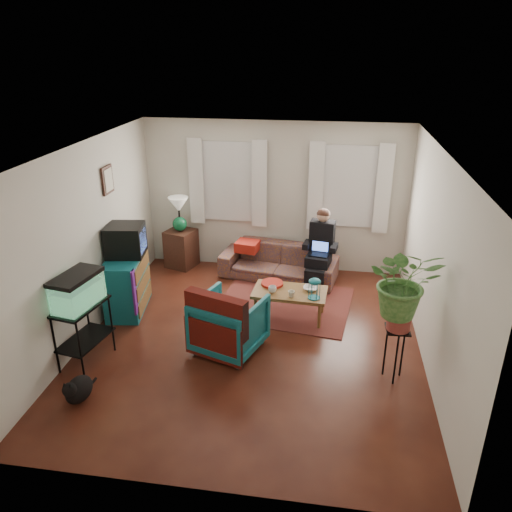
% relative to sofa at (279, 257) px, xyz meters
% --- Properties ---
extents(floor, '(4.50, 5.00, 0.01)m').
position_rel_sofa_xyz_m(floor, '(-0.14, -2.05, -0.38)').
color(floor, '#4F2B14').
rests_on(floor, ground).
extents(ceiling, '(4.50, 5.00, 0.01)m').
position_rel_sofa_xyz_m(ceiling, '(-0.14, -2.05, 2.22)').
color(ceiling, white).
rests_on(ceiling, wall_back).
extents(wall_back, '(4.50, 0.01, 2.60)m').
position_rel_sofa_xyz_m(wall_back, '(-0.14, 0.45, 0.92)').
color(wall_back, silver).
rests_on(wall_back, floor).
extents(wall_front, '(4.50, 0.01, 2.60)m').
position_rel_sofa_xyz_m(wall_front, '(-0.14, -4.55, 0.92)').
color(wall_front, silver).
rests_on(wall_front, floor).
extents(wall_left, '(0.01, 5.00, 2.60)m').
position_rel_sofa_xyz_m(wall_left, '(-2.39, -2.05, 0.92)').
color(wall_left, silver).
rests_on(wall_left, floor).
extents(wall_right, '(0.01, 5.00, 2.60)m').
position_rel_sofa_xyz_m(wall_right, '(2.11, -2.05, 0.92)').
color(wall_right, silver).
rests_on(wall_right, floor).
extents(window_left, '(1.08, 0.04, 1.38)m').
position_rel_sofa_xyz_m(window_left, '(-0.94, 0.43, 1.17)').
color(window_left, white).
rests_on(window_left, wall_back).
extents(window_right, '(1.08, 0.04, 1.38)m').
position_rel_sofa_xyz_m(window_right, '(1.11, 0.43, 1.17)').
color(window_right, white).
rests_on(window_right, wall_back).
extents(curtains_left, '(1.36, 0.06, 1.50)m').
position_rel_sofa_xyz_m(curtains_left, '(-0.94, 0.35, 1.17)').
color(curtains_left, white).
rests_on(curtains_left, wall_back).
extents(curtains_right, '(1.36, 0.06, 1.50)m').
position_rel_sofa_xyz_m(curtains_right, '(1.11, 0.35, 1.17)').
color(curtains_right, white).
rests_on(curtains_right, wall_back).
extents(picture_frame, '(0.04, 0.32, 0.40)m').
position_rel_sofa_xyz_m(picture_frame, '(-2.36, -1.20, 1.57)').
color(picture_frame, '#3D2616').
rests_on(picture_frame, wall_left).
extents(area_rug, '(2.19, 1.85, 0.01)m').
position_rel_sofa_xyz_m(area_rug, '(0.20, -0.93, -0.38)').
color(area_rug, maroon).
rests_on(area_rug, floor).
extents(sofa, '(2.07, 1.10, 0.77)m').
position_rel_sofa_xyz_m(sofa, '(0.00, 0.00, 0.00)').
color(sofa, brown).
rests_on(sofa, floor).
extents(seated_person, '(0.59, 0.68, 1.17)m').
position_rel_sofa_xyz_m(seated_person, '(0.70, -0.12, 0.20)').
color(seated_person, black).
rests_on(seated_person, sofa).
extents(side_table, '(0.59, 0.59, 0.68)m').
position_rel_sofa_xyz_m(side_table, '(-1.79, 0.22, -0.04)').
color(side_table, '#371E14').
rests_on(side_table, floor).
extents(table_lamp, '(0.44, 0.44, 0.62)m').
position_rel_sofa_xyz_m(table_lamp, '(-1.79, 0.22, 0.59)').
color(table_lamp, white).
rests_on(table_lamp, side_table).
extents(dresser, '(0.62, 1.02, 0.87)m').
position_rel_sofa_xyz_m(dresser, '(-2.13, -1.46, 0.05)').
color(dresser, '#11546B').
rests_on(dresser, floor).
extents(crt_tv, '(0.59, 0.55, 0.46)m').
position_rel_sofa_xyz_m(crt_tv, '(-2.13, -1.36, 0.71)').
color(crt_tv, black).
rests_on(crt_tv, dresser).
extents(aquarium_stand, '(0.53, 0.79, 0.81)m').
position_rel_sofa_xyz_m(aquarium_stand, '(-2.14, -2.82, 0.02)').
color(aquarium_stand, black).
rests_on(aquarium_stand, floor).
extents(aquarium, '(0.48, 0.72, 0.43)m').
position_rel_sofa_xyz_m(aquarium, '(-2.14, -2.82, 0.64)').
color(aquarium, '#7FD899').
rests_on(aquarium, aquarium_stand).
extents(black_cat, '(0.29, 0.43, 0.36)m').
position_rel_sofa_xyz_m(black_cat, '(-1.89, -3.55, -0.21)').
color(black_cat, black).
rests_on(black_cat, floor).
extents(armchair, '(1.02, 0.99, 0.83)m').
position_rel_sofa_xyz_m(armchair, '(-0.40, -2.26, 0.03)').
color(armchair, '#105161').
rests_on(armchair, floor).
extents(serape_throw, '(0.85, 0.46, 0.69)m').
position_rel_sofa_xyz_m(serape_throw, '(-0.51, -2.56, 0.21)').
color(serape_throw, '#9E0A0A').
rests_on(serape_throw, armchair).
extents(coffee_table, '(1.10, 0.65, 0.44)m').
position_rel_sofa_xyz_m(coffee_table, '(0.31, -1.33, -0.16)').
color(coffee_table, brown).
rests_on(coffee_table, floor).
extents(cup_a, '(0.13, 0.13, 0.09)m').
position_rel_sofa_xyz_m(cup_a, '(0.06, -1.41, 0.10)').
color(cup_a, white).
rests_on(cup_a, coffee_table).
extents(cup_b, '(0.10, 0.10, 0.09)m').
position_rel_sofa_xyz_m(cup_b, '(0.35, -1.51, 0.10)').
color(cup_b, beige).
rests_on(cup_b, coffee_table).
extents(bowl, '(0.22, 0.22, 0.05)m').
position_rel_sofa_xyz_m(bowl, '(0.60, -1.25, 0.08)').
color(bowl, white).
rests_on(bowl, coffee_table).
extents(snack_tray, '(0.35, 0.35, 0.04)m').
position_rel_sofa_xyz_m(snack_tray, '(0.03, -1.17, 0.07)').
color(snack_tray, '#B21414').
rests_on(snack_tray, coffee_table).
extents(birdcage, '(0.18, 0.18, 0.31)m').
position_rel_sofa_xyz_m(birdcage, '(0.67, -1.50, 0.21)').
color(birdcage, '#115B6B').
rests_on(birdcage, coffee_table).
extents(plant_stand, '(0.30, 0.30, 0.69)m').
position_rel_sofa_xyz_m(plant_stand, '(1.68, -2.59, -0.04)').
color(plant_stand, black).
rests_on(plant_stand, floor).
extents(potted_plant, '(0.81, 0.71, 0.88)m').
position_rel_sofa_xyz_m(potted_plant, '(1.68, -2.59, 0.79)').
color(potted_plant, '#599947').
rests_on(potted_plant, plant_stand).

